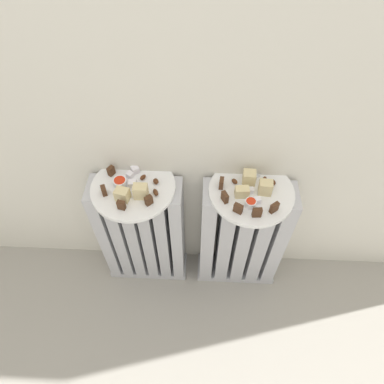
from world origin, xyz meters
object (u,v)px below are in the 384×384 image
(plate_left, at_px, (133,187))
(plate_right, at_px, (251,192))
(jam_bowl_left, at_px, (120,182))
(fork, at_px, (261,181))
(radiator_left, at_px, (143,234))
(jam_bowl_right, at_px, (251,203))
(radiator_right, at_px, (241,238))

(plate_left, xyz_separation_m, plate_right, (0.40, 0.00, 0.00))
(jam_bowl_left, xyz_separation_m, fork, (0.48, 0.04, -0.01))
(radiator_left, bearing_deg, jam_bowl_right, -9.17)
(radiator_left, relative_size, jam_bowl_left, 12.72)
(jam_bowl_right, bearing_deg, radiator_left, 170.83)
(jam_bowl_left, bearing_deg, radiator_right, -0.50)
(radiator_left, height_order, jam_bowl_left, jam_bowl_left)
(radiator_left, bearing_deg, fork, 5.60)
(radiator_left, height_order, fork, fork)
(radiator_right, xyz_separation_m, jam_bowl_right, (-0.01, -0.06, 0.32))
(radiator_right, bearing_deg, jam_bowl_left, 179.50)
(radiator_left, height_order, plate_right, plate_right)
(radiator_left, distance_m, jam_bowl_left, 0.32)
(jam_bowl_right, bearing_deg, radiator_right, 81.67)
(jam_bowl_right, xyz_separation_m, fork, (0.04, 0.11, -0.01))
(jam_bowl_left, distance_m, fork, 0.48)
(radiator_right, xyz_separation_m, plate_left, (-0.40, 0.00, 0.30))
(plate_right, bearing_deg, radiator_left, 180.00)
(radiator_left, distance_m, plate_right, 0.50)
(radiator_right, height_order, plate_right, plate_right)
(plate_right, height_order, jam_bowl_right, jam_bowl_right)
(plate_left, distance_m, jam_bowl_right, 0.40)
(radiator_right, bearing_deg, plate_left, 180.00)
(plate_right, bearing_deg, jam_bowl_right, -98.33)
(radiator_left, height_order, jam_bowl_right, jam_bowl_right)
(plate_right, height_order, fork, fork)
(radiator_right, distance_m, fork, 0.31)
(radiator_right, bearing_deg, fork, 51.34)
(radiator_left, height_order, plate_left, plate_left)
(plate_left, xyz_separation_m, fork, (0.43, 0.04, 0.01))
(plate_right, bearing_deg, radiator_right, 0.00)
(radiator_right, distance_m, jam_bowl_right, 0.33)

